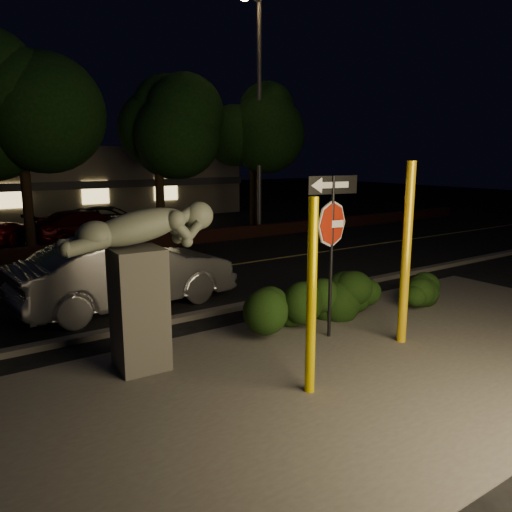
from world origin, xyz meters
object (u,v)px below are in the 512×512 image
Objects in this scene: yellow_pole_right at (406,255)px; streetlight at (257,97)px; parked_car_darkred at (88,226)px; sculpture at (140,270)px; signpost at (332,224)px; yellow_pole_left at (311,298)px; silver_sedan at (127,273)px; parked_car_dark at (110,223)px.

streetlight is at bearing 66.92° from yellow_pole_right.
sculpture is at bearing 157.98° from parked_car_darkred.
yellow_pole_right is 1.47m from signpost.
streetlight reaches higher than yellow_pole_left.
streetlight is at bearing -53.68° from silver_sedan.
signpost is 3.64m from sculpture.
signpost is 14.15m from parked_car_dark.
silver_sedan reaches higher than parked_car_darkred.
yellow_pole_left is at bearing 166.09° from parked_car_darkred.
parked_car_darkred is (1.84, 9.46, -0.16)m from silver_sedan.
streetlight is at bearing 70.45° from signpost.
yellow_pole_left reaches higher than parked_car_dark.
yellow_pole_left is at bearing -146.57° from streetlight.
parked_car_dark is at bearing 97.43° from signpost.
yellow_pole_right is at bearing 11.79° from yellow_pole_left.
silver_sedan is at bearing 130.54° from signpost.
streetlight is (9.91, 11.06, 4.28)m from sculpture.
yellow_pole_left is 0.58× the size of silver_sedan.
parked_car_darkred is (-1.65, 14.57, -1.03)m from yellow_pole_right.
signpost is (1.84, 1.57, 0.76)m from yellow_pole_left.
streetlight reaches higher than parked_car_dark.
parked_car_dark is at bearing 81.97° from yellow_pole_left.
streetlight reaches higher than yellow_pole_right.
streetlight is 1.99× the size of silver_sedan.
sculpture reaches higher than silver_sedan.
parked_car_dark is at bearing -75.18° from parked_car_darkred.
yellow_pole_left is 0.94× the size of signpost.
silver_sedan is at bearing 124.30° from yellow_pole_right.
yellow_pole_right is 14.49m from streetlight.
yellow_pole_right is 0.73× the size of parked_car_darkred.
parked_car_dark is (1.07, 0.49, 0.02)m from parked_car_darkred.
signpost reaches higher than sculpture.
yellow_pole_right is at bearing -137.98° from streetlight.
silver_sedan is at bearing 159.38° from parked_car_darkred.
sculpture is 0.27× the size of streetlight.
yellow_pole_right is at bearing -17.55° from sculpture.
parked_car_darkred is (2.84, 12.89, -1.01)m from sculpture.
signpost is 13.89m from streetlight.
yellow_pole_right reaches higher than signpost.
sculpture is at bearing 126.93° from yellow_pole_left.
streetlight reaches higher than silver_sedan.
sculpture is at bearing 177.87° from signpost.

